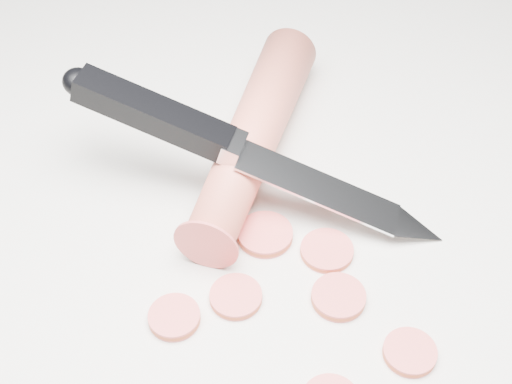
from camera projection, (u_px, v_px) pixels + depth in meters
name	position (u px, v px, depth m)	size (l,w,h in m)	color
ground	(284.00, 266.00, 0.47)	(2.40, 2.40, 0.00)	silver
carrot	(254.00, 135.00, 0.53)	(0.04, 0.04, 0.22)	#D45643
carrot_slice_0	(174.00, 317.00, 0.44)	(0.03, 0.03, 0.01)	#D74946
carrot_slice_2	(327.00, 251.00, 0.48)	(0.04, 0.04, 0.01)	#D74946
carrot_slice_3	(410.00, 352.00, 0.43)	(0.03, 0.03, 0.01)	#D74946
carrot_slice_4	(339.00, 297.00, 0.45)	(0.03, 0.03, 0.01)	#D74946
carrot_slice_5	(236.00, 297.00, 0.45)	(0.03, 0.03, 0.01)	#D74946
carrot_slice_7	(265.00, 234.00, 0.49)	(0.04, 0.04, 0.01)	#D74946
kitchen_knife	(255.00, 153.00, 0.48)	(0.23, 0.20, 0.09)	silver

